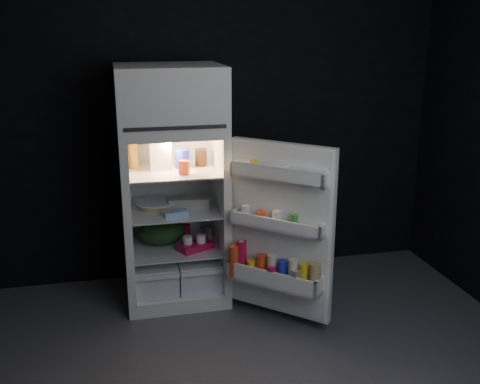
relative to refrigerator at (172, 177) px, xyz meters
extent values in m
cube|color=black|center=(0.26, 0.38, 0.39)|extent=(4.00, 0.00, 2.70)
cube|color=black|center=(0.26, -3.02, 0.39)|extent=(4.00, 0.00, 2.70)
cube|color=white|center=(0.00, -0.02, -0.91)|extent=(0.76, 0.70, 0.10)
cube|color=white|center=(-0.35, -0.02, -0.26)|extent=(0.05, 0.70, 1.20)
cube|color=white|center=(0.36, -0.02, -0.26)|extent=(0.05, 0.70, 1.20)
cube|color=white|center=(0.00, 0.30, -0.26)|extent=(0.66, 0.05, 1.20)
cube|color=white|center=(0.00, -0.02, 0.37)|extent=(0.76, 0.70, 0.06)
cube|color=white|center=(0.00, -0.02, 0.61)|extent=(0.76, 0.70, 0.42)
cube|color=black|center=(0.00, -0.38, 0.43)|extent=(0.68, 0.01, 0.02)
cube|color=white|center=(-0.33, -0.05, -0.26)|extent=(0.01, 0.65, 1.20)
cube|color=white|center=(0.33, -0.05, -0.26)|extent=(0.01, 0.65, 1.20)
cube|color=white|center=(0.00, -0.05, 0.34)|extent=(0.66, 0.65, 0.01)
cube|color=white|center=(0.00, -0.05, -0.85)|extent=(0.66, 0.65, 0.01)
cube|color=white|center=(0.00, -0.05, 0.06)|extent=(0.65, 0.63, 0.01)
cube|color=white|center=(0.00, -0.05, -0.24)|extent=(0.65, 0.63, 0.01)
cube|color=white|center=(0.00, -0.05, -0.54)|extent=(0.65, 0.63, 0.01)
cube|color=white|center=(-0.16, -0.03, -0.74)|extent=(0.32, 0.59, 0.22)
cube|color=white|center=(0.17, -0.03, -0.74)|extent=(0.32, 0.59, 0.22)
cube|color=white|center=(-0.16, -0.35, -0.65)|extent=(0.32, 0.02, 0.03)
cube|color=white|center=(0.17, -0.35, -0.65)|extent=(0.32, 0.02, 0.03)
cube|color=#FFE5B2|center=(0.00, -0.10, 0.32)|extent=(0.14, 0.14, 0.02)
cube|color=white|center=(0.67, -0.61, -0.26)|extent=(0.59, 0.56, 1.22)
cube|color=white|center=(0.65, -0.63, -0.26)|extent=(0.53, 0.50, 1.18)
cube|color=white|center=(0.63, -0.66, 0.11)|extent=(0.56, 0.53, 0.02)
cube|color=white|center=(0.60, -0.69, 0.15)|extent=(0.51, 0.48, 0.10)
cube|color=white|center=(0.87, -0.89, 0.15)|extent=(0.08, 0.08, 0.10)
cube|color=white|center=(0.39, -0.44, 0.15)|extent=(0.08, 0.08, 0.10)
cube|color=white|center=(0.62, -0.67, -0.22)|extent=(0.56, 0.54, 0.02)
cube|color=white|center=(0.59, -0.70, -0.19)|extent=(0.51, 0.48, 0.09)
cube|color=white|center=(0.86, -0.89, -0.19)|extent=(0.08, 0.09, 0.09)
cube|color=white|center=(0.38, -0.44, -0.19)|extent=(0.08, 0.09, 0.09)
cube|color=white|center=(0.61, -0.68, -0.63)|extent=(0.59, 0.57, 0.02)
cube|color=white|center=(0.57, -0.73, -0.57)|extent=(0.51, 0.48, 0.13)
cube|color=white|center=(0.85, -0.91, -0.57)|extent=(0.11, 0.12, 0.13)
cube|color=white|center=(0.37, -0.46, -0.57)|extent=(0.11, 0.12, 0.13)
cube|color=white|center=(0.63, -0.66, 0.21)|extent=(0.54, 0.52, 0.02)
cylinder|color=silver|center=(0.65, -0.69, 0.17)|extent=(0.08, 0.08, 0.10)
cylinder|color=yellow|center=(0.49, -0.54, 0.17)|extent=(0.08, 0.08, 0.10)
cylinder|color=#338C33|center=(0.72, -0.76, -0.16)|extent=(0.07, 0.07, 0.11)
cylinder|color=silver|center=(0.62, -0.67, -0.15)|extent=(0.08, 0.08, 0.11)
cylinder|color=red|center=(0.53, -0.59, -0.17)|extent=(0.08, 0.08, 0.09)
cylinder|color=white|center=(0.45, -0.50, -0.16)|extent=(0.08, 0.08, 0.11)
cylinder|color=tan|center=(0.83, -0.89, -0.51)|extent=(0.11, 0.11, 0.21)
cylinder|color=yellow|center=(0.77, -0.83, -0.52)|extent=(0.08, 0.08, 0.19)
cylinder|color=beige|center=(0.71, -0.78, -0.51)|extent=(0.10, 0.10, 0.21)
cylinder|color=#1F27AA|center=(0.65, -0.72, -0.52)|extent=(0.09, 0.09, 0.18)
cylinder|color=beige|center=(0.59, -0.67, -0.51)|extent=(0.10, 0.10, 0.20)
cylinder|color=red|center=(0.54, -0.61, -0.52)|extent=(0.10, 0.10, 0.19)
cylinder|color=yellow|center=(0.48, -0.56, -0.55)|extent=(0.09, 0.09, 0.13)
cylinder|color=#B80F36|center=(0.42, -0.50, -0.49)|extent=(0.10, 0.10, 0.25)
cylinder|color=silver|center=(0.71, -0.84, -0.54)|extent=(0.08, 0.08, 0.15)
cylinder|color=#B80F36|center=(0.58, -0.71, -0.55)|extent=(0.08, 0.08, 0.13)
cylinder|color=silver|center=(0.48, -0.62, -0.57)|extent=(0.08, 0.08, 0.10)
cylinder|color=red|center=(0.36, -0.51, -0.50)|extent=(0.10, 0.10, 0.23)
cylinder|color=white|center=(0.42, -0.50, -0.37)|extent=(0.05, 0.05, 0.02)
cube|color=white|center=(-0.08, -0.01, 0.19)|extent=(0.16, 0.16, 0.24)
cylinder|color=#1F27AA|center=(0.08, -0.02, 0.14)|extent=(0.13, 0.13, 0.14)
cylinder|color=black|center=(0.23, 0.01, 0.14)|extent=(0.11, 0.11, 0.13)
cylinder|color=gold|center=(-0.27, 0.06, 0.18)|extent=(0.08, 0.08, 0.22)
cube|color=red|center=(0.07, -0.21, 0.12)|extent=(0.09, 0.08, 0.10)
cube|color=gray|center=(0.12, -0.05, -0.19)|extent=(0.31, 0.15, 0.07)
cylinder|color=tan|center=(-0.12, -0.01, -0.21)|extent=(0.33, 0.33, 0.04)
cube|color=#8BACD8|center=(-0.01, -0.24, -0.21)|extent=(0.18, 0.12, 0.04)
cube|color=beige|center=(0.17, 0.07, -0.20)|extent=(0.13, 0.11, 0.05)
ellipsoid|color=#193815|center=(-0.09, 0.01, -0.43)|extent=(0.39, 0.34, 0.20)
cube|color=#B80F36|center=(0.14, -0.17, -0.50)|extent=(0.29, 0.23, 0.05)
cylinder|color=#B80F36|center=(0.11, 0.14, -0.48)|extent=(0.08, 0.08, 0.09)
cylinder|color=silver|center=(0.28, 0.05, -0.48)|extent=(0.09, 0.09, 0.09)
camera|label=1|loc=(-0.41, -4.07, 1.09)|focal=42.00mm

